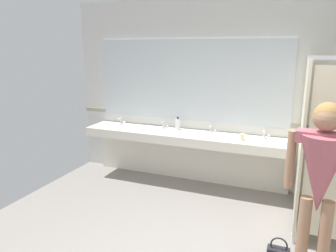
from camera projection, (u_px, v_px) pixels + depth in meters
name	position (u px, v px, depth m)	size (l,w,h in m)	color
wall_back	(248.00, 95.00, 4.96)	(5.88, 0.12, 2.92)	silver
wall_back_tile_band	(245.00, 122.00, 5.00)	(5.88, 0.01, 0.06)	#9E937F
vanity_counter	(184.00, 145.00, 5.24)	(3.26, 0.56, 0.97)	silver
mirror_panel	(189.00, 81.00, 5.19)	(3.16, 0.02, 1.29)	silver
person_standing	(321.00, 173.00, 2.83)	(0.59, 0.45, 1.72)	#8C664C
soap_dispenser	(178.00, 124.00, 5.29)	(0.07, 0.07, 0.21)	white
paper_cup	(242.00, 137.00, 4.70)	(0.07, 0.07, 0.09)	beige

